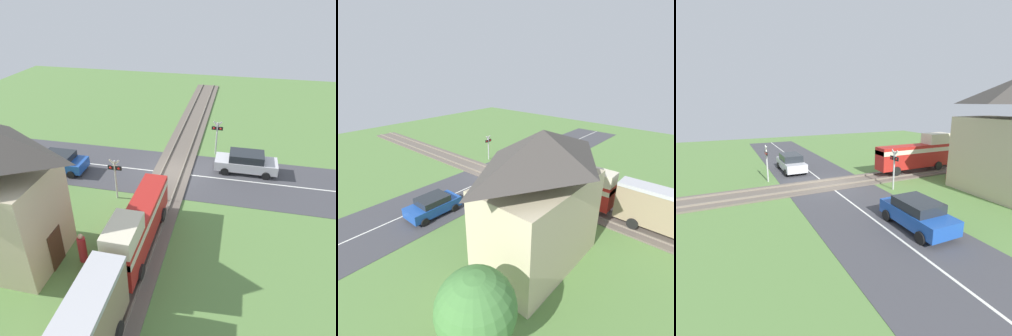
% 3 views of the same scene
% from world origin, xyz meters
% --- Properties ---
extents(ground_plane, '(60.00, 60.00, 0.00)m').
position_xyz_m(ground_plane, '(0.00, 0.00, 0.00)').
color(ground_plane, '#5B8442').
extents(road_surface, '(48.00, 6.40, 0.02)m').
position_xyz_m(road_surface, '(0.00, 0.00, 0.01)').
color(road_surface, '#424247').
rests_on(road_surface, ground_plane).
extents(track_bed, '(2.80, 48.00, 0.24)m').
position_xyz_m(track_bed, '(0.00, 0.00, 0.07)').
color(track_bed, '#665B51').
rests_on(track_bed, ground_plane).
extents(train, '(1.58, 15.09, 3.18)m').
position_xyz_m(train, '(0.00, 12.25, 1.86)').
color(train, red).
rests_on(train, track_bed).
extents(car_near_crossing, '(4.52, 1.93, 1.57)m').
position_xyz_m(car_near_crossing, '(-5.31, -1.44, 0.82)').
color(car_near_crossing, silver).
rests_on(car_near_crossing, ground_plane).
extents(car_far_side, '(4.01, 1.94, 1.47)m').
position_xyz_m(car_far_side, '(8.29, 1.44, 0.78)').
color(car_far_side, '#1E4CA8').
rests_on(car_far_side, ground_plane).
extents(crossing_signal_west_approach, '(0.90, 0.18, 2.88)m').
position_xyz_m(crossing_signal_west_approach, '(-2.86, -3.90, 1.86)').
color(crossing_signal_west_approach, '#B7B7B7').
rests_on(crossing_signal_west_approach, ground_plane).
extents(crossing_signal_east_approach, '(0.90, 0.18, 2.88)m').
position_xyz_m(crossing_signal_east_approach, '(2.86, 3.90, 1.86)').
color(crossing_signal_east_approach, '#B7B7B7').
rests_on(crossing_signal_east_approach, ground_plane).
extents(pedestrian_by_station, '(0.42, 0.42, 1.71)m').
position_xyz_m(pedestrian_by_station, '(2.59, 9.56, 0.78)').
color(pedestrian_by_station, '#B2282D').
rests_on(pedestrian_by_station, ground_plane).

